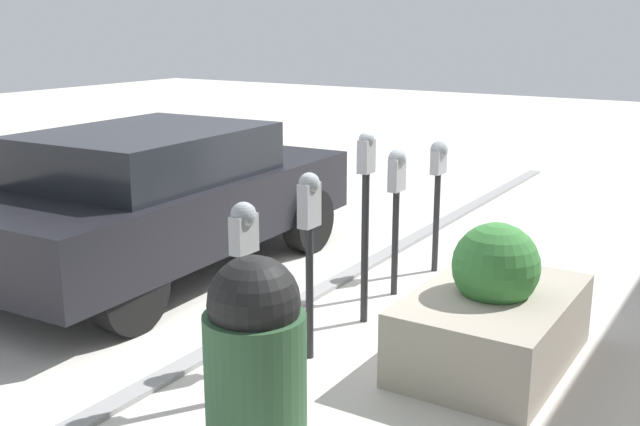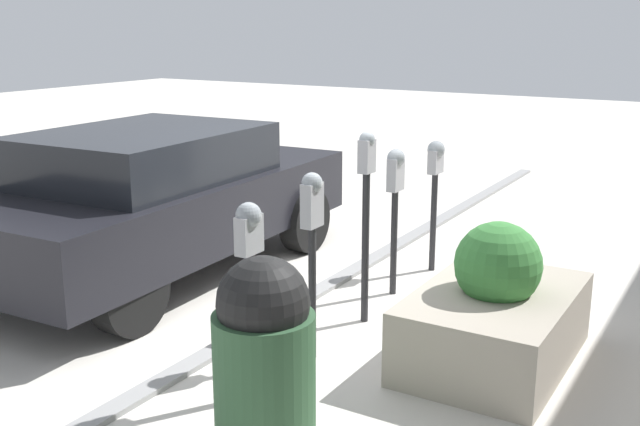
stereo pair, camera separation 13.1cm
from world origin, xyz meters
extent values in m
plane|color=beige|center=(0.00, 0.00, 0.00)|extent=(40.00, 40.00, 0.00)
cube|color=gray|center=(0.00, 0.08, 0.02)|extent=(14.02, 0.16, 0.04)
cylinder|color=#232326|center=(-1.52, -0.56, 0.49)|extent=(0.07, 0.07, 0.99)
cube|color=#99999E|center=(-1.52, -0.56, 1.11)|extent=(0.19, 0.09, 0.25)
sphere|color=gray|center=(-1.52, -0.56, 1.24)|extent=(0.17, 0.17, 0.17)
cylinder|color=#232326|center=(-0.80, -0.58, 0.50)|extent=(0.06, 0.06, 1.00)
cube|color=#99999E|center=(-0.80, -0.58, 1.15)|extent=(0.18, 0.09, 0.31)
sphere|color=gray|center=(-0.80, -0.58, 1.31)|extent=(0.15, 0.15, 0.15)
cylinder|color=#232326|center=(0.01, -0.58, 0.62)|extent=(0.06, 0.06, 1.25)
cube|color=#99999E|center=(0.01, -0.58, 1.38)|extent=(0.15, 0.09, 0.26)
sphere|color=gray|center=(0.01, -0.58, 1.51)|extent=(0.12, 0.12, 0.12)
cylinder|color=#232326|center=(0.72, -0.50, 0.48)|extent=(0.06, 0.06, 0.96)
cube|color=#99999E|center=(0.72, -0.50, 1.10)|extent=(0.19, 0.09, 0.29)
sphere|color=gray|center=(0.72, -0.50, 1.25)|extent=(0.16, 0.16, 0.16)
cylinder|color=#232326|center=(1.52, -0.55, 0.49)|extent=(0.06, 0.06, 0.98)
cube|color=#99999E|center=(1.52, -0.55, 1.10)|extent=(0.20, 0.09, 0.23)
sphere|color=gray|center=(1.52, -0.55, 1.21)|extent=(0.17, 0.17, 0.17)
cube|color=#A39989|center=(-0.18, -1.73, 0.27)|extent=(1.57, 1.02, 0.53)
sphere|color=#387A38|center=(-0.18, -1.73, 0.73)|extent=(0.62, 0.62, 0.62)
cube|color=black|center=(0.12, 1.73, 0.65)|extent=(4.22, 2.03, 0.63)
cube|color=black|center=(-0.04, 1.73, 1.20)|extent=(2.22, 1.72, 0.46)
cylinder|color=black|center=(1.41, 0.87, 0.34)|extent=(0.68, 0.22, 0.68)
cylinder|color=black|center=(1.41, 2.58, 0.34)|extent=(0.68, 0.22, 0.68)
cylinder|color=black|center=(-1.17, 0.87, 0.34)|extent=(0.68, 0.22, 0.68)
cylinder|color=#2D5133|center=(-2.08, -1.06, 0.44)|extent=(0.56, 0.56, 0.88)
sphere|color=black|center=(-2.08, -1.06, 0.95)|extent=(0.51, 0.51, 0.51)
camera|label=1|loc=(-5.05, -3.34, 2.39)|focal=42.00mm
camera|label=2|loc=(-5.12, -3.23, 2.39)|focal=42.00mm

